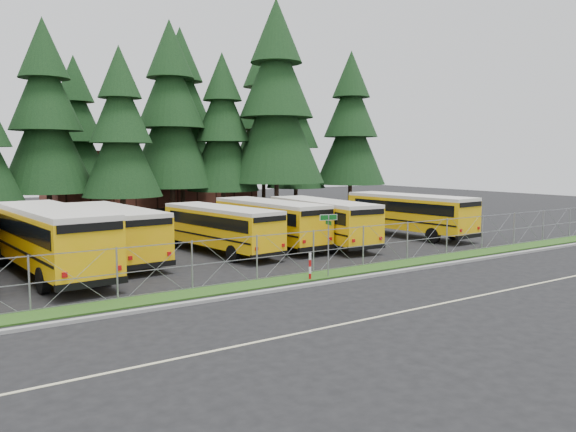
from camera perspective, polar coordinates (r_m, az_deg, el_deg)
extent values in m
plane|color=black|center=(27.36, 3.06, -5.21)|extent=(120.00, 120.00, 0.00)
cube|color=gray|center=(24.97, 7.31, -6.19)|extent=(50.00, 0.25, 0.12)
cube|color=#1D3F12|center=(26.03, 5.30, -5.74)|extent=(50.00, 1.40, 0.06)
cube|color=beige|center=(21.61, 15.89, -8.44)|extent=(50.00, 0.12, 0.01)
cube|color=brown|center=(65.43, -13.75, 3.76)|extent=(22.00, 10.00, 6.00)
cylinder|color=gray|center=(24.87, 4.12, -3.07)|extent=(0.06, 0.06, 2.80)
cube|color=#0B5215|center=(24.70, 4.14, -0.14)|extent=(0.79, 0.19, 0.22)
cube|color=white|center=(24.70, 4.14, -0.14)|extent=(0.83, 0.19, 0.26)
cube|color=#0B5215|center=(24.73, 4.14, -0.69)|extent=(0.14, 0.54, 0.18)
cylinder|color=#B20C0C|center=(24.37, 2.25, -5.16)|extent=(0.11, 0.11, 1.20)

